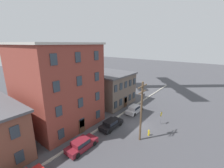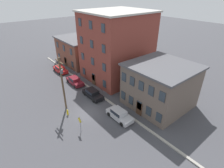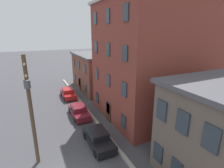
{
  "view_description": "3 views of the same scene",
  "coord_description": "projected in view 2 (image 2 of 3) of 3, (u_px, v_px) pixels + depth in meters",
  "views": [
    {
      "loc": [
        -20.53,
        -10.33,
        13.47
      ],
      "look_at": [
        -1.79,
        4.18,
        7.01
      ],
      "focal_mm": 24.0,
      "sensor_mm": 36.0,
      "label": 1
    },
    {
      "loc": [
        19.36,
        -10.72,
        17.09
      ],
      "look_at": [
        0.81,
        4.29,
        4.02
      ],
      "focal_mm": 28.0,
      "sensor_mm": 36.0,
      "label": 2
    },
    {
      "loc": [
        9.95,
        -1.65,
        10.06
      ],
      "look_at": [
        1.84,
        2.19,
        7.41
      ],
      "focal_mm": 28.0,
      "sensor_mm": 36.0,
      "label": 3
    }
  ],
  "objects": [
    {
      "name": "ground_plane",
      "position": [
        87.0,
        113.0,
        27.32
      ],
      "size": [
        200.0,
        200.0,
        0.0
      ],
      "primitive_type": "plane",
      "color": "#424247"
    },
    {
      "name": "car_black",
      "position": [
        93.0,
        93.0,
        30.99
      ],
      "size": [
        4.4,
        1.92,
        1.43
      ],
      "color": "black",
      "rests_on": "ground_plane"
    },
    {
      "name": "apartment_far",
      "position": [
        160.0,
        85.0,
        27.82
      ],
      "size": [
        9.49,
        9.57,
        7.04
      ],
      "color": "#66564C",
      "rests_on": "ground_plane"
    },
    {
      "name": "utility_pole",
      "position": [
        62.0,
        82.0,
        26.05
      ],
      "size": [
        2.4,
        0.44,
        8.66
      ],
      "color": "brown",
      "rests_on": "ground_plane"
    },
    {
      "name": "caution_sign",
      "position": [
        80.0,
        122.0,
        23.09
      ],
      "size": [
        1.01,
        0.08,
        2.39
      ],
      "color": "slate",
      "rests_on": "ground_plane"
    },
    {
      "name": "car_red",
      "position": [
        60.0,
        69.0,
        40.38
      ],
      "size": [
        4.4,
        1.92,
        1.43
      ],
      "color": "#B21E1E",
      "rests_on": "ground_plane"
    },
    {
      "name": "car_maroon",
      "position": [
        75.0,
        81.0,
        35.29
      ],
      "size": [
        4.4,
        1.92,
        1.43
      ],
      "color": "maroon",
      "rests_on": "ground_plane"
    },
    {
      "name": "kerb_strip",
      "position": [
        110.0,
        102.0,
        29.77
      ],
      "size": [
        56.0,
        0.36,
        0.16
      ],
      "primitive_type": "cube",
      "color": "#9E998E",
      "rests_on": "ground_plane"
    },
    {
      "name": "car_silver",
      "position": [
        119.0,
        114.0,
        25.85
      ],
      "size": [
        4.4,
        1.92,
        1.43
      ],
      "color": "#B7B7BC",
      "rests_on": "ground_plane"
    },
    {
      "name": "fire_hydrant",
      "position": [
        68.0,
        112.0,
        26.67
      ],
      "size": [
        0.24,
        0.34,
        0.96
      ],
      "color": "yellow",
      "rests_on": "ground_plane"
    },
    {
      "name": "apartment_midblock",
      "position": [
        117.0,
        46.0,
        35.47
      ],
      "size": [
        11.39,
        12.37,
        13.6
      ],
      "color": "brown",
      "rests_on": "ground_plane"
    },
    {
      "name": "apartment_corner",
      "position": [
        84.0,
        49.0,
        45.46
      ],
      "size": [
        11.52,
        11.44,
        6.43
      ],
      "color": "brown",
      "rests_on": "ground_plane"
    }
  ]
}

